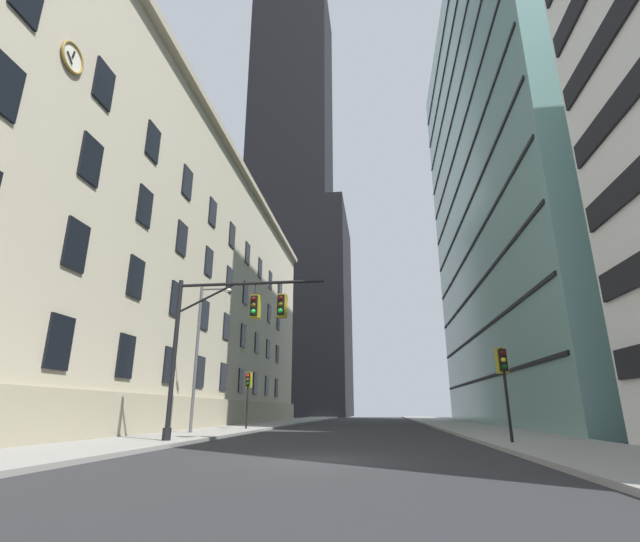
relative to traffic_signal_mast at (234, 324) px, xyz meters
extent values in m
cube|color=#28282B|center=(4.42, -5.26, -5.07)|extent=(102.00, 160.00, 0.10)
cube|color=gray|center=(-4.08, -5.26, -4.94)|extent=(5.00, 160.00, 0.15)
cube|color=gray|center=(12.92, -5.26, -4.94)|extent=(5.00, 160.00, 0.15)
cube|color=#B2A88E|center=(-12.68, 18.33, 7.42)|extent=(12.20, 59.17, 24.88)
cube|color=#9E937A|center=(-6.33, 18.33, 19.16)|extent=(0.70, 59.17, 0.60)
cube|color=#9E937A|center=(-6.43, 18.33, -3.92)|extent=(0.50, 59.17, 2.20)
cube|color=black|center=(-6.53, -2.26, -1.02)|extent=(0.14, 1.40, 2.20)
cube|color=black|center=(-6.53, 2.74, -1.02)|extent=(0.14, 1.40, 2.20)
cube|color=black|center=(-6.53, 7.74, -1.02)|extent=(0.14, 1.40, 2.20)
cube|color=black|center=(-6.53, 12.74, -1.02)|extent=(0.14, 1.40, 2.20)
cube|color=black|center=(-6.53, 17.74, -1.02)|extent=(0.14, 1.40, 2.20)
cube|color=black|center=(-6.53, 22.74, -1.02)|extent=(0.14, 1.40, 2.20)
cube|color=black|center=(-6.53, 27.74, -1.02)|extent=(0.14, 1.40, 2.20)
cube|color=black|center=(-6.53, 32.74, -1.02)|extent=(0.14, 1.40, 2.20)
cube|color=black|center=(-6.53, 37.74, -1.02)|extent=(0.14, 1.40, 2.20)
cube|color=black|center=(-6.53, -2.26, 3.18)|extent=(0.14, 1.40, 2.20)
cube|color=black|center=(-6.53, 2.74, 3.18)|extent=(0.14, 1.40, 2.20)
cube|color=black|center=(-6.53, 7.74, 3.18)|extent=(0.14, 1.40, 2.20)
cube|color=black|center=(-6.53, 12.74, 3.18)|extent=(0.14, 1.40, 2.20)
cube|color=black|center=(-6.53, 17.74, 3.18)|extent=(0.14, 1.40, 2.20)
cube|color=black|center=(-6.53, 22.74, 3.18)|extent=(0.14, 1.40, 2.20)
cube|color=black|center=(-6.53, 27.74, 3.18)|extent=(0.14, 1.40, 2.20)
cube|color=black|center=(-6.53, 32.74, 3.18)|extent=(0.14, 1.40, 2.20)
cube|color=black|center=(-6.53, 37.74, 3.18)|extent=(0.14, 1.40, 2.20)
cube|color=black|center=(-6.53, -7.26, 7.38)|extent=(0.14, 1.40, 2.20)
cube|color=black|center=(-6.53, -2.26, 7.38)|extent=(0.14, 1.40, 2.20)
cube|color=black|center=(-6.53, 2.74, 7.38)|extent=(0.14, 1.40, 2.20)
cube|color=black|center=(-6.53, 7.74, 7.38)|extent=(0.14, 1.40, 2.20)
cube|color=black|center=(-6.53, 12.74, 7.38)|extent=(0.14, 1.40, 2.20)
cube|color=black|center=(-6.53, 17.74, 7.38)|extent=(0.14, 1.40, 2.20)
cube|color=black|center=(-6.53, 22.74, 7.38)|extent=(0.14, 1.40, 2.20)
cube|color=black|center=(-6.53, 27.74, 7.38)|extent=(0.14, 1.40, 2.20)
cube|color=black|center=(-6.53, 32.74, 7.38)|extent=(0.14, 1.40, 2.20)
cube|color=black|center=(-6.53, 37.74, 7.38)|extent=(0.14, 1.40, 2.20)
cube|color=black|center=(-6.53, -2.26, 11.58)|extent=(0.14, 1.40, 2.20)
cube|color=black|center=(-6.53, 2.74, 11.58)|extent=(0.14, 1.40, 2.20)
cube|color=black|center=(-6.53, 7.74, 11.58)|extent=(0.14, 1.40, 2.20)
cube|color=black|center=(-6.53, 12.74, 11.58)|extent=(0.14, 1.40, 2.20)
cube|color=black|center=(-6.53, 17.74, 11.58)|extent=(0.14, 1.40, 2.20)
cube|color=black|center=(-6.53, 22.74, 11.58)|extent=(0.14, 1.40, 2.20)
cube|color=black|center=(-6.53, 27.74, 11.58)|extent=(0.14, 1.40, 2.20)
cube|color=black|center=(-6.53, 32.74, 11.58)|extent=(0.14, 1.40, 2.20)
cube|color=black|center=(-6.53, 37.74, 11.58)|extent=(0.14, 1.40, 2.20)
torus|color=olive|center=(-6.46, -4.55, 11.07)|extent=(0.13, 1.41, 1.41)
cylinder|color=silver|center=(-6.50, -4.55, 11.07)|extent=(0.05, 1.21, 1.21)
cube|color=black|center=(-6.43, -4.57, 11.23)|extent=(0.03, 0.13, 0.37)
cube|color=black|center=(-6.43, -4.74, 10.90)|extent=(0.03, 0.44, 0.41)
cube|color=black|center=(-13.85, 80.45, 17.83)|extent=(27.61, 27.61, 45.69)
cube|color=black|center=(-13.85, 80.45, 73.91)|extent=(19.33, 19.33, 66.46)
cube|color=gray|center=(25.08, 23.42, 18.91)|extent=(19.33, 39.77, 47.85)
cube|color=black|center=(15.38, 23.42, -1.02)|extent=(0.12, 38.77, 0.24)
cube|color=black|center=(15.38, 23.42, 2.98)|extent=(0.12, 38.77, 0.24)
cube|color=black|center=(15.38, 23.42, 6.98)|extent=(0.12, 38.77, 0.24)
cube|color=black|center=(15.38, 23.42, 10.98)|extent=(0.12, 38.77, 0.24)
cube|color=black|center=(15.38, 23.42, 14.98)|extent=(0.12, 38.77, 0.24)
cube|color=black|center=(15.38, 23.42, 18.98)|extent=(0.12, 38.77, 0.24)
cube|color=black|center=(15.38, 23.42, 22.98)|extent=(0.12, 38.77, 0.24)
cube|color=black|center=(15.38, 23.42, 26.98)|extent=(0.12, 38.77, 0.24)
cube|color=black|center=(15.38, 23.42, 30.98)|extent=(0.12, 38.77, 0.24)
cube|color=black|center=(15.38, 23.42, 34.98)|extent=(0.12, 38.77, 0.24)
cube|color=black|center=(15.38, 23.42, 38.98)|extent=(0.12, 38.77, 0.24)
cylinder|color=black|center=(-2.60, -0.05, -1.40)|extent=(0.20, 0.20, 6.93)
cylinder|color=black|center=(-2.60, -0.05, -4.62)|extent=(0.36, 0.36, 0.50)
cylinder|color=black|center=(0.71, -0.05, 1.81)|extent=(6.62, 0.14, 0.14)
cylinder|color=black|center=(-1.28, -0.05, 1.21)|extent=(2.73, 0.10, 1.39)
cylinder|color=black|center=(0.93, -0.05, 1.51)|extent=(0.04, 0.04, 0.60)
cube|color=black|center=(0.93, -0.05, 0.76)|extent=(0.30, 0.30, 0.90)
cube|color=olive|center=(0.93, 0.12, 0.76)|extent=(0.40, 0.40, 1.04)
sphere|color=#450808|center=(0.93, -0.21, 1.04)|extent=(0.20, 0.20, 0.20)
sphere|color=#4B3A08|center=(0.93, -0.21, 0.76)|extent=(0.20, 0.20, 0.20)
sphere|color=green|center=(0.93, -0.21, 0.48)|extent=(0.20, 0.20, 0.20)
cylinder|color=black|center=(2.14, -0.05, 1.51)|extent=(0.04, 0.04, 0.60)
cube|color=black|center=(2.14, -0.05, 0.76)|extent=(0.30, 0.30, 0.90)
cube|color=olive|center=(2.14, 0.12, 0.76)|extent=(0.40, 0.40, 1.04)
sphere|color=#450808|center=(2.14, -0.21, 1.04)|extent=(0.20, 0.20, 0.20)
sphere|color=#4B3A08|center=(2.14, -0.21, 0.76)|extent=(0.20, 0.20, 0.20)
sphere|color=green|center=(2.14, -0.21, 0.48)|extent=(0.20, 0.20, 0.20)
cylinder|color=black|center=(11.40, 0.64, -3.03)|extent=(0.12, 0.12, 3.68)
cube|color=black|center=(11.40, 0.64, -1.69)|extent=(0.30, 0.30, 0.90)
cube|color=olive|center=(11.40, 0.81, -1.69)|extent=(0.40, 0.40, 1.04)
sphere|color=#450808|center=(11.40, 0.48, -1.41)|extent=(0.20, 0.20, 0.20)
sphere|color=yellow|center=(11.40, 0.48, -1.69)|extent=(0.20, 0.20, 0.20)
sphere|color=#083D10|center=(11.40, 0.48, -1.97)|extent=(0.20, 0.20, 0.20)
cylinder|color=black|center=(-2.81, 12.35, -3.00)|extent=(0.12, 0.12, 3.75)
cube|color=black|center=(-2.81, 12.35, -1.62)|extent=(0.30, 0.30, 0.90)
cube|color=olive|center=(-2.81, 12.52, -1.62)|extent=(0.40, 0.40, 1.04)
sphere|color=red|center=(-2.81, 12.19, -1.34)|extent=(0.20, 0.20, 0.20)
sphere|color=#4B3A08|center=(-2.81, 12.19, -1.62)|extent=(0.20, 0.20, 0.20)
sphere|color=#083D10|center=(-2.81, 12.19, -1.90)|extent=(0.20, 0.20, 0.20)
cylinder|color=#47474C|center=(-4.38, 6.67, -0.63)|extent=(0.18, 0.18, 8.49)
cylinder|color=#47474C|center=(-3.56, 6.67, 3.47)|extent=(1.63, 0.10, 0.10)
ellipsoid|color=#EFE5C6|center=(-2.75, 6.67, 3.37)|extent=(0.56, 0.32, 0.24)
camera|label=1|loc=(6.31, -18.96, -3.65)|focal=25.15mm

